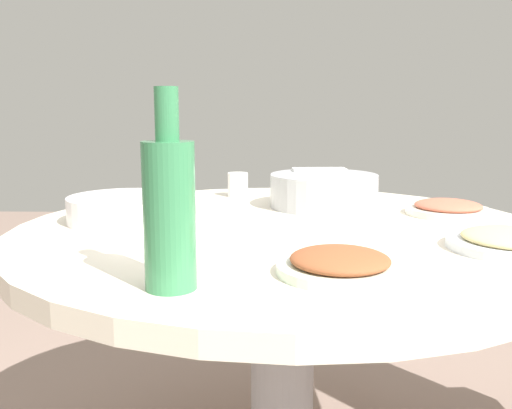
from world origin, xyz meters
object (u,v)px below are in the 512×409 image
object	(u,v)px
rice_bowl	(324,190)
tea_cup_far	(238,185)
green_bottle	(169,210)
round_dining_table	(283,285)
dish_noodles	(511,241)
dish_tofu_braise	(448,208)
tea_cup_near	(303,181)
dish_stirfry	(340,264)
soup_bowl	(125,209)

from	to	relation	value
rice_bowl	tea_cup_far	distance (m)	0.30
rice_bowl	green_bottle	world-z (taller)	green_bottle
round_dining_table	dish_noodles	world-z (taller)	dish_noodles
dish_tofu_braise	green_bottle	bearing A→B (deg)	134.85
rice_bowl	tea_cup_near	bearing A→B (deg)	8.82
tea_cup_far	tea_cup_near	bearing A→B (deg)	-66.40
green_bottle	tea_cup_far	distance (m)	0.87
dish_tofu_braise	tea_cup_near	bearing A→B (deg)	43.64
dish_noodles	tea_cup_near	bearing A→B (deg)	26.62
round_dining_table	dish_stirfry	bearing A→B (deg)	-167.34
dish_stirfry	dish_tofu_braise	xyz separation A→B (m)	(0.51, -0.34, -0.00)
dish_stirfry	dish_noodles	bearing A→B (deg)	-64.17
dish_stirfry	tea_cup_near	xyz separation A→B (m)	(0.88, 0.01, 0.02)
dish_tofu_braise	tea_cup_far	xyz separation A→B (m)	(0.27, 0.55, 0.02)
green_bottle	tea_cup_far	world-z (taller)	green_bottle
dish_stirfry	tea_cup_near	size ratio (longest dim) A/B	2.88
round_dining_table	tea_cup_near	xyz separation A→B (m)	(0.51, -0.07, 0.17)
soup_bowl	dish_noodles	world-z (taller)	soup_bowl
rice_bowl	dish_noodles	bearing A→B (deg)	-144.93
round_dining_table	tea_cup_far	distance (m)	0.47
round_dining_table	soup_bowl	bearing A→B (deg)	83.28
dish_tofu_braise	green_bottle	distance (m)	0.85
green_bottle	dish_noodles	bearing A→B (deg)	-67.93
round_dining_table	soup_bowl	world-z (taller)	soup_bowl
dish_stirfry	dish_noodles	distance (m)	0.38
soup_bowl	tea_cup_far	world-z (taller)	tea_cup_far
dish_stirfry	green_bottle	world-z (taller)	green_bottle
dish_tofu_braise	dish_noodles	size ratio (longest dim) A/B	0.87
tea_cup_far	round_dining_table	bearing A→B (deg)	-163.00
green_bottle	tea_cup_far	xyz separation A→B (m)	(0.87, -0.05, -0.08)
rice_bowl	soup_bowl	bearing A→B (deg)	112.93
rice_bowl	tea_cup_near	world-z (taller)	rice_bowl
green_bottle	tea_cup_near	size ratio (longest dim) A/B	4.14
dish_tofu_braise	tea_cup_near	xyz separation A→B (m)	(0.36, 0.34, 0.02)
dish_tofu_braise	dish_noodles	bearing A→B (deg)	-178.26
rice_bowl	dish_stirfry	bearing A→B (deg)	177.05
round_dining_table	dish_noodles	bearing A→B (deg)	-114.79
round_dining_table	soup_bowl	size ratio (longest dim) A/B	4.56
soup_bowl	rice_bowl	bearing A→B (deg)	-67.07
dish_stirfry	tea_cup_far	world-z (taller)	tea_cup_far
soup_bowl	green_bottle	world-z (taller)	green_bottle
rice_bowl	green_bottle	xyz separation A→B (m)	(-0.69, 0.29, 0.07)
dish_stirfry	tea_cup_near	distance (m)	0.88
soup_bowl	dish_stirfry	distance (m)	0.61
rice_bowl	dish_noodles	size ratio (longest dim) A/B	1.21
soup_bowl	dish_tofu_braise	world-z (taller)	soup_bowl
rice_bowl	dish_noodles	xyz separation A→B (m)	(-0.45, -0.31, -0.03)
dish_tofu_braise	dish_noodles	xyz separation A→B (m)	(-0.35, -0.01, -0.00)
dish_noodles	green_bottle	xyz separation A→B (m)	(-0.25, 0.61, 0.10)
soup_bowl	tea_cup_near	bearing A→B (deg)	-43.80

